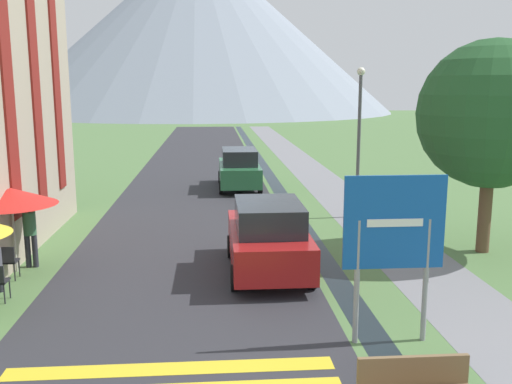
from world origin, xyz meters
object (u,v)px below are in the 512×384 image
Objects in this scene: parked_car_near at (268,237)px; cafe_umbrella_middle_red at (11,196)px; person_standing_terrace at (30,231)px; tree_by_path at (492,114)px; road_sign at (394,236)px; parked_car_far at (239,169)px; cafe_chair_middle at (8,260)px; streetlamp at (359,130)px.

cafe_umbrella_middle_red is at bearing 175.37° from parked_car_near.
tree_by_path is at bearing 2.09° from person_standing_terrace.
road_sign reaches higher than parked_car_far.
person_standing_terrace is (0.25, 1.00, 0.45)m from cafe_chair_middle.
person_standing_terrace is 11.18m from streetlamp.
streetlamp is (1.91, 9.95, 1.10)m from road_sign.
road_sign is 16.15m from parked_car_far.
parked_car_near is at bearing -3.04° from cafe_chair_middle.
cafe_umbrella_middle_red is at bearing 150.42° from road_sign.
cafe_umbrella_middle_red is 1.07m from person_standing_terrace.
parked_car_near is 7.27m from streetlamp.
cafe_chair_middle is 1.56m from cafe_umbrella_middle_red.
tree_by_path is at bearing 2.42° from cafe_chair_middle.
cafe_chair_middle is (-8.13, 3.99, -1.49)m from road_sign.
streetlamp is (3.75, 5.83, 2.19)m from parked_car_near.
road_sign is 9.38m from person_standing_terrace.
road_sign is 0.59× the size of streetlamp.
cafe_umbrella_middle_red reaches higher than person_standing_terrace.
person_standing_terrace is (-6.05, 0.88, 0.06)m from parked_car_near.
person_standing_terrace is 0.28× the size of tree_by_path.
tree_by_path is at bearing 12.02° from parked_car_near.
cafe_chair_middle is 0.16× the size of streetlamp.
person_standing_terrace is at bearing -177.91° from tree_by_path.
parked_car_far is 13.49m from cafe_chair_middle.
tree_by_path reaches higher than cafe_chair_middle.
cafe_chair_middle is (-6.14, -12.00, -0.40)m from parked_car_far.
parked_car_far is 12.97m from cafe_umbrella_middle_red.
road_sign is at bearing -30.34° from cafe_chair_middle.
parked_car_far is at bearing 61.49° from cafe_umbrella_middle_red.
road_sign is 0.74× the size of parked_car_near.
cafe_chair_middle is at bearing -173.38° from tree_by_path.
tree_by_path is (6.22, 1.32, 2.94)m from parked_car_near.
cafe_chair_middle is at bearing -103.86° from person_standing_terrace.
tree_by_path reaches higher than cafe_umbrella_middle_red.
tree_by_path is (6.37, -10.55, 2.94)m from parked_car_far.
cafe_umbrella_middle_red is 0.43× the size of streetlamp.
person_standing_terrace is (0.27, 0.36, -0.97)m from cafe_umbrella_middle_red.
cafe_chair_middle is at bearing -117.11° from parked_car_far.
streetlamp is at bearing 26.86° from person_standing_terrace.
cafe_chair_middle is 0.14× the size of tree_by_path.
streetlamp reaches higher than parked_car_far.
parked_car_far is at bearing 122.85° from streetlamp.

